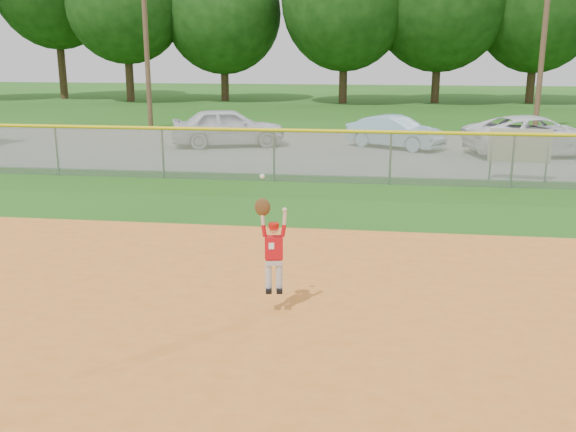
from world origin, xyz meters
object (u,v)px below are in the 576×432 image
Objects in this scene: car_blue at (395,132)px; sponsor_sign at (520,147)px; car_white_b at (537,136)px; car_white_a at (229,127)px; ballplayer at (272,246)px.

sponsor_sign is (3.39, -5.84, 0.38)m from car_blue.
car_white_b is at bearing 71.73° from sponsor_sign.
ballplayer is (4.30, -15.92, 0.27)m from car_white_a.
ballplayer is at bearing -158.42° from car_blue.
car_white_a reaches higher than car_blue.
ballplayer is (-2.15, -16.28, 0.40)m from car_blue.
sponsor_sign reaches higher than car_white_b.
ballplayer reaches higher than car_white_b.
sponsor_sign reaches higher than car_blue.
ballplayer is (-5.54, -10.44, 0.03)m from sponsor_sign.
sponsor_sign is 11.82m from ballplayer.
car_blue is 2.15× the size of sponsor_sign.
car_blue is (6.45, 0.35, -0.13)m from car_white_a.
car_white_b is at bearing 64.93° from ballplayer.
car_white_a is at bearing 72.67° from car_white_b.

